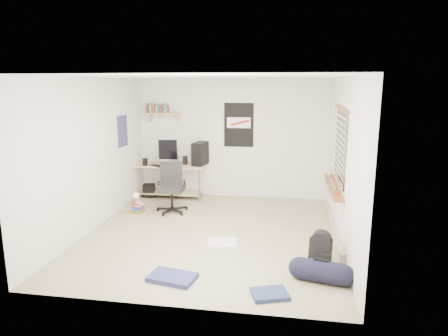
# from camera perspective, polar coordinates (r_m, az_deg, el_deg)

# --- Properties ---
(floor) EXTENTS (4.00, 4.50, 0.01)m
(floor) POSITION_cam_1_polar(r_m,az_deg,el_deg) (6.64, -1.71, -9.28)
(floor) COLOR gray
(floor) RESTS_ON ground
(ceiling) EXTENTS (4.00, 4.50, 0.01)m
(ceiling) POSITION_cam_1_polar(r_m,az_deg,el_deg) (6.19, -1.86, 12.93)
(ceiling) COLOR white
(ceiling) RESTS_ON ground
(back_wall) EXTENTS (4.00, 0.01, 2.50)m
(back_wall) POSITION_cam_1_polar(r_m,az_deg,el_deg) (8.49, 1.12, 4.17)
(back_wall) COLOR silver
(back_wall) RESTS_ON ground
(left_wall) EXTENTS (0.01, 4.50, 2.50)m
(left_wall) POSITION_cam_1_polar(r_m,az_deg,el_deg) (6.96, -18.23, 1.84)
(left_wall) COLOR silver
(left_wall) RESTS_ON ground
(right_wall) EXTENTS (0.01, 4.50, 2.50)m
(right_wall) POSITION_cam_1_polar(r_m,az_deg,el_deg) (6.24, 16.62, 0.83)
(right_wall) COLOR silver
(right_wall) RESTS_ON ground
(desk) EXTENTS (1.63, 0.84, 0.72)m
(desk) POSITION_cam_1_polar(r_m,az_deg,el_deg) (8.69, -7.78, -1.69)
(desk) COLOR tan
(desk) RESTS_ON floor
(monitor_left) EXTENTS (0.39, 0.22, 0.42)m
(monitor_left) POSITION_cam_1_polar(r_m,az_deg,el_deg) (8.43, -8.00, 1.76)
(monitor_left) COLOR #ACADB2
(monitor_left) RESTS_ON desk
(monitor_right) EXTENTS (0.44, 0.16, 0.47)m
(monitor_right) POSITION_cam_1_polar(r_m,az_deg,el_deg) (8.30, -7.92, 1.79)
(monitor_right) COLOR #9A9B9F
(monitor_right) RESTS_ON desk
(pc_tower) EXTENTS (0.29, 0.49, 0.49)m
(pc_tower) POSITION_cam_1_polar(r_m,az_deg,el_deg) (8.40, -3.42, 2.06)
(pc_tower) COLOR black
(pc_tower) RESTS_ON desk
(keyboard) EXTENTS (0.43, 0.28, 0.02)m
(keyboard) POSITION_cam_1_polar(r_m,az_deg,el_deg) (8.40, -9.34, 0.30)
(keyboard) COLOR black
(keyboard) RESTS_ON desk
(speaker_left) EXTENTS (0.09, 0.09, 0.16)m
(speaker_left) POSITION_cam_1_polar(r_m,az_deg,el_deg) (8.48, -11.21, 0.83)
(speaker_left) COLOR black
(speaker_left) RESTS_ON desk
(speaker_right) EXTENTS (0.10, 0.10, 0.18)m
(speaker_right) POSITION_cam_1_polar(r_m,az_deg,el_deg) (8.47, -5.58, 1.06)
(speaker_right) COLOR black
(speaker_right) RESTS_ON desk
(office_chair) EXTENTS (0.77, 0.77, 0.94)m
(office_chair) POSITION_cam_1_polar(r_m,az_deg,el_deg) (7.60, -7.49, -2.71)
(office_chair) COLOR black
(office_chair) RESTS_ON floor
(wall_shelf) EXTENTS (0.80, 0.22, 0.24)m
(wall_shelf) POSITION_cam_1_polar(r_m,az_deg,el_deg) (8.65, -8.62, 7.72)
(wall_shelf) COLOR tan
(wall_shelf) RESTS_ON back_wall
(poster_back_wall) EXTENTS (0.62, 0.03, 0.92)m
(poster_back_wall) POSITION_cam_1_polar(r_m,az_deg,el_deg) (8.41, 2.12, 6.15)
(poster_back_wall) COLOR black
(poster_back_wall) RESTS_ON back_wall
(poster_left_wall) EXTENTS (0.02, 0.42, 0.60)m
(poster_left_wall) POSITION_cam_1_polar(r_m,az_deg,el_deg) (7.99, -14.29, 5.12)
(poster_left_wall) COLOR navy
(poster_left_wall) RESTS_ON left_wall
(window) EXTENTS (0.10, 1.50, 1.26)m
(window) POSITION_cam_1_polar(r_m,az_deg,el_deg) (6.49, 15.91, 3.09)
(window) COLOR brown
(window) RESTS_ON right_wall
(baseboard_heater) EXTENTS (0.08, 2.50, 0.18)m
(baseboard_heater) POSITION_cam_1_polar(r_m,az_deg,el_deg) (6.82, 15.30, -8.27)
(baseboard_heater) COLOR #B7B2A8
(baseboard_heater) RESTS_ON floor
(backpack) EXTENTS (0.34, 0.29, 0.38)m
(backpack) POSITION_cam_1_polar(r_m,az_deg,el_deg) (5.58, 13.60, -11.63)
(backpack) COLOR black
(backpack) RESTS_ON floor
(duffel_bag) EXTENTS (0.33, 0.33, 0.54)m
(duffel_bag) POSITION_cam_1_polar(r_m,az_deg,el_deg) (5.20, 13.67, -14.14)
(duffel_bag) COLOR black
(duffel_bag) RESTS_ON floor
(tshirt) EXTENTS (0.51, 0.45, 0.04)m
(tshirt) POSITION_cam_1_polar(r_m,az_deg,el_deg) (6.19, -0.18, -10.66)
(tshirt) COLOR silver
(tshirt) RESTS_ON floor
(jeans_a) EXTENTS (0.63, 0.47, 0.06)m
(jeans_a) POSITION_cam_1_polar(r_m,az_deg,el_deg) (5.20, -7.39, -15.25)
(jeans_a) COLOR navy
(jeans_a) RESTS_ON floor
(jeans_b) EXTENTS (0.49, 0.42, 0.05)m
(jeans_b) POSITION_cam_1_polar(r_m,az_deg,el_deg) (4.85, 6.55, -17.45)
(jeans_b) COLOR #232E4F
(jeans_b) RESTS_ON floor
(book_stack) EXTENTS (0.50, 0.43, 0.30)m
(book_stack) POSITION_cam_1_polar(r_m,az_deg,el_deg) (7.72, -12.18, -5.25)
(book_stack) COLOR olive
(book_stack) RESTS_ON floor
(desk_lamp) EXTENTS (0.21, 0.26, 0.22)m
(desk_lamp) POSITION_cam_1_polar(r_m,az_deg,el_deg) (7.64, -12.17, -3.66)
(desk_lamp) COLOR silver
(desk_lamp) RESTS_ON book_stack
(subwoofer) EXTENTS (0.28, 0.28, 0.27)m
(subwoofer) POSITION_cam_1_polar(r_m,az_deg,el_deg) (8.78, -10.66, -3.17)
(subwoofer) COLOR black
(subwoofer) RESTS_ON floor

